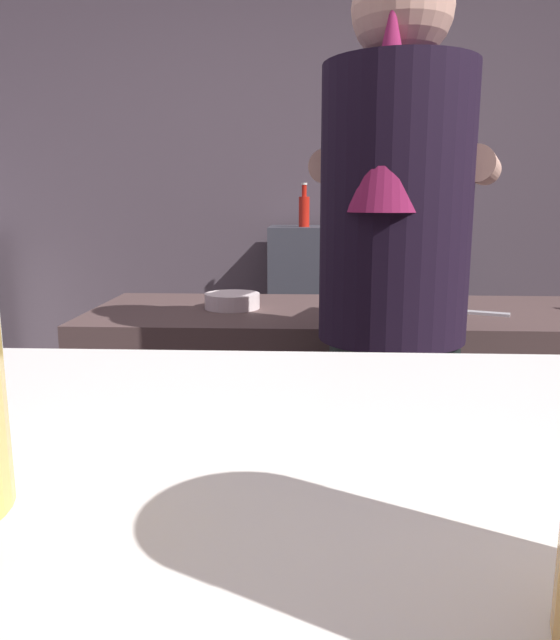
# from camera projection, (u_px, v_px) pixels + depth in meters

# --- Properties ---
(wall_back) EXTENTS (5.20, 0.10, 2.70)m
(wall_back) POSITION_uv_depth(u_px,v_px,m) (315.00, 176.00, 3.36)
(wall_back) COLOR #51454E
(wall_back) RESTS_ON ground
(prep_counter) EXTENTS (2.10, 0.60, 0.89)m
(prep_counter) POSITION_uv_depth(u_px,v_px,m) (425.00, 445.00, 1.95)
(prep_counter) COLOR #4A3735
(prep_counter) RESTS_ON ground
(back_shelf) EXTENTS (0.98, 0.36, 1.09)m
(back_shelf) POSITION_uv_depth(u_px,v_px,m) (361.00, 329.00, 3.23)
(back_shelf) COLOR #393B44
(back_shelf) RESTS_ON ground
(bartender) EXTENTS (0.50, 0.55, 1.73)m
(bartender) POSITION_uv_depth(u_px,v_px,m) (392.00, 296.00, 1.41)
(bartender) COLOR #26312E
(bartender) RESTS_ON ground
(mixing_bowl) EXTENTS (0.17, 0.17, 0.05)m
(mixing_bowl) POSITION_uv_depth(u_px,v_px,m) (232.00, 301.00, 1.89)
(mixing_bowl) COLOR silver
(mixing_bowl) RESTS_ON prep_counter
(chefs_knife) EXTENTS (0.24, 0.12, 0.01)m
(chefs_knife) POSITION_uv_depth(u_px,v_px,m) (467.00, 312.00, 1.81)
(chefs_knife) COLOR silver
(chefs_knife) RESTS_ON prep_counter
(bottle_vinegar) EXTENTS (0.05, 0.05, 0.17)m
(bottle_vinegar) POSITION_uv_depth(u_px,v_px,m) (439.00, 213.00, 3.14)
(bottle_vinegar) COLOR black
(bottle_vinegar) RESTS_ON back_shelf
(bottle_olive_oil) EXTENTS (0.05, 0.05, 0.22)m
(bottle_olive_oil) POSITION_uv_depth(u_px,v_px,m) (304.00, 210.00, 3.07)
(bottle_olive_oil) COLOR red
(bottle_olive_oil) RESTS_ON back_shelf
(bottle_hot_sauce) EXTENTS (0.07, 0.07, 0.20)m
(bottle_hot_sauce) POSITION_uv_depth(u_px,v_px,m) (369.00, 212.00, 3.11)
(bottle_hot_sauce) COLOR #D6C37A
(bottle_hot_sauce) RESTS_ON back_shelf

